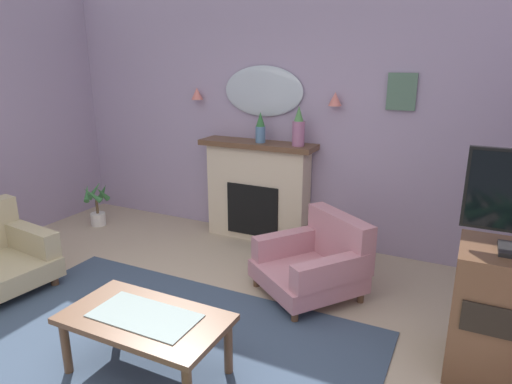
{
  "coord_description": "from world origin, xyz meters",
  "views": [
    {
      "loc": [
        1.94,
        -1.84,
        2.07
      ],
      "look_at": [
        0.22,
        1.66,
        0.91
      ],
      "focal_mm": 31.65,
      "sensor_mm": 36.0,
      "label": 1
    }
  ],
  "objects_px": {
    "framed_picture": "(402,92)",
    "potted_plant_small_fern": "(97,205)",
    "wall_mirror": "(263,91)",
    "armchair_beside_couch": "(316,261)",
    "wall_sconce_right": "(335,99)",
    "coffee_table": "(145,324)",
    "wall_sconce_left": "(197,94)",
    "mantel_vase_centre": "(299,129)",
    "mantel_vase_right": "(260,128)",
    "fireplace": "(257,192)"
  },
  "relations": [
    {
      "from": "potted_plant_small_fern",
      "to": "framed_picture",
      "type": "bearing_deg",
      "value": 10.92
    },
    {
      "from": "wall_sconce_left",
      "to": "armchair_beside_couch",
      "type": "relative_size",
      "value": 0.12
    },
    {
      "from": "wall_mirror",
      "to": "framed_picture",
      "type": "distance_m",
      "value": 1.5
    },
    {
      "from": "mantel_vase_right",
      "to": "wall_mirror",
      "type": "relative_size",
      "value": 0.35
    },
    {
      "from": "fireplace",
      "to": "wall_sconce_left",
      "type": "xyz_separation_m",
      "value": [
        -0.85,
        0.09,
        1.09
      ]
    },
    {
      "from": "fireplace",
      "to": "wall_sconce_left",
      "type": "bearing_deg",
      "value": 173.84
    },
    {
      "from": "mantel_vase_centre",
      "to": "wall_sconce_right",
      "type": "height_order",
      "value": "wall_sconce_right"
    },
    {
      "from": "coffee_table",
      "to": "armchair_beside_couch",
      "type": "relative_size",
      "value": 0.97
    },
    {
      "from": "armchair_beside_couch",
      "to": "potted_plant_small_fern",
      "type": "distance_m",
      "value": 3.1
    },
    {
      "from": "coffee_table",
      "to": "wall_mirror",
      "type": "bearing_deg",
      "value": 98.59
    },
    {
      "from": "wall_mirror",
      "to": "framed_picture",
      "type": "relative_size",
      "value": 2.67
    },
    {
      "from": "framed_picture",
      "to": "armchair_beside_couch",
      "type": "height_order",
      "value": "framed_picture"
    },
    {
      "from": "mantel_vase_right",
      "to": "mantel_vase_centre",
      "type": "xyz_separation_m",
      "value": [
        0.45,
        0.0,
        0.02
      ]
    },
    {
      "from": "potted_plant_small_fern",
      "to": "coffee_table",
      "type": "bearing_deg",
      "value": -39.44
    },
    {
      "from": "mantel_vase_right",
      "to": "armchair_beside_couch",
      "type": "xyz_separation_m",
      "value": [
        1.0,
        -0.91,
        -1.02
      ]
    },
    {
      "from": "potted_plant_small_fern",
      "to": "wall_mirror",
      "type": "bearing_deg",
      "value": 18.32
    },
    {
      "from": "wall_sconce_left",
      "to": "armchair_beside_couch",
      "type": "height_order",
      "value": "wall_sconce_left"
    },
    {
      "from": "fireplace",
      "to": "potted_plant_small_fern",
      "type": "relative_size",
      "value": 2.43
    },
    {
      "from": "mantel_vase_right",
      "to": "wall_mirror",
      "type": "bearing_deg",
      "value": 106.39
    },
    {
      "from": "framed_picture",
      "to": "armchair_beside_couch",
      "type": "distance_m",
      "value": 1.87
    },
    {
      "from": "fireplace",
      "to": "wall_mirror",
      "type": "xyz_separation_m",
      "value": [
        0.0,
        0.14,
        1.14
      ]
    },
    {
      "from": "wall_mirror",
      "to": "armchair_beside_couch",
      "type": "distance_m",
      "value": 2.06
    },
    {
      "from": "mantel_vase_centre",
      "to": "wall_sconce_left",
      "type": "relative_size",
      "value": 3.04
    },
    {
      "from": "wall_sconce_left",
      "to": "mantel_vase_centre",
      "type": "bearing_deg",
      "value": -5.08
    },
    {
      "from": "framed_picture",
      "to": "potted_plant_small_fern",
      "type": "distance_m",
      "value": 3.88
    },
    {
      "from": "framed_picture",
      "to": "potted_plant_small_fern",
      "type": "bearing_deg",
      "value": -169.08
    },
    {
      "from": "fireplace",
      "to": "mantel_vase_centre",
      "type": "relative_size",
      "value": 3.2
    },
    {
      "from": "mantel_vase_centre",
      "to": "potted_plant_small_fern",
      "type": "xyz_separation_m",
      "value": [
        -2.52,
        -0.5,
        -1.08
      ]
    },
    {
      "from": "wall_mirror",
      "to": "mantel_vase_centre",
      "type": "bearing_deg",
      "value": -18.78
    },
    {
      "from": "wall_mirror",
      "to": "wall_sconce_left",
      "type": "height_order",
      "value": "wall_mirror"
    },
    {
      "from": "wall_sconce_right",
      "to": "fireplace",
      "type": "bearing_deg",
      "value": -173.84
    },
    {
      "from": "mantel_vase_right",
      "to": "framed_picture",
      "type": "height_order",
      "value": "framed_picture"
    },
    {
      "from": "wall_mirror",
      "to": "wall_sconce_left",
      "type": "bearing_deg",
      "value": -176.63
    },
    {
      "from": "wall_sconce_right",
      "to": "coffee_table",
      "type": "bearing_deg",
      "value": -99.75
    },
    {
      "from": "framed_picture",
      "to": "coffee_table",
      "type": "height_order",
      "value": "framed_picture"
    },
    {
      "from": "fireplace",
      "to": "framed_picture",
      "type": "xyz_separation_m",
      "value": [
        1.5,
        0.15,
        1.18
      ]
    },
    {
      "from": "wall_sconce_right",
      "to": "potted_plant_small_fern",
      "type": "bearing_deg",
      "value": -167.83
    },
    {
      "from": "coffee_table",
      "to": "potted_plant_small_fern",
      "type": "relative_size",
      "value": 1.97
    },
    {
      "from": "fireplace",
      "to": "coffee_table",
      "type": "height_order",
      "value": "fireplace"
    },
    {
      "from": "wall_mirror",
      "to": "armchair_beside_couch",
      "type": "bearing_deg",
      "value": -45.81
    },
    {
      "from": "mantel_vase_centre",
      "to": "framed_picture",
      "type": "bearing_deg",
      "value": 10.2
    },
    {
      "from": "framed_picture",
      "to": "potted_plant_small_fern",
      "type": "xyz_separation_m",
      "value": [
        -3.52,
        -0.68,
        -1.48
      ]
    },
    {
      "from": "coffee_table",
      "to": "armchair_beside_couch",
      "type": "xyz_separation_m",
      "value": [
        0.65,
        1.58,
        -0.08
      ]
    },
    {
      "from": "potted_plant_small_fern",
      "to": "wall_sconce_left",
      "type": "bearing_deg",
      "value": 27.89
    },
    {
      "from": "mantel_vase_centre",
      "to": "wall_sconce_right",
      "type": "relative_size",
      "value": 3.04
    },
    {
      "from": "mantel_vase_centre",
      "to": "armchair_beside_couch",
      "type": "bearing_deg",
      "value": -58.8
    },
    {
      "from": "wall_sconce_left",
      "to": "wall_sconce_right",
      "type": "relative_size",
      "value": 1.0
    },
    {
      "from": "fireplace",
      "to": "coffee_table",
      "type": "distance_m",
      "value": 2.56
    },
    {
      "from": "wall_sconce_left",
      "to": "potted_plant_small_fern",
      "type": "xyz_separation_m",
      "value": [
        -1.17,
        -0.62,
        -1.39
      ]
    },
    {
      "from": "wall_sconce_right",
      "to": "armchair_beside_couch",
      "type": "distance_m",
      "value": 1.72
    }
  ]
}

